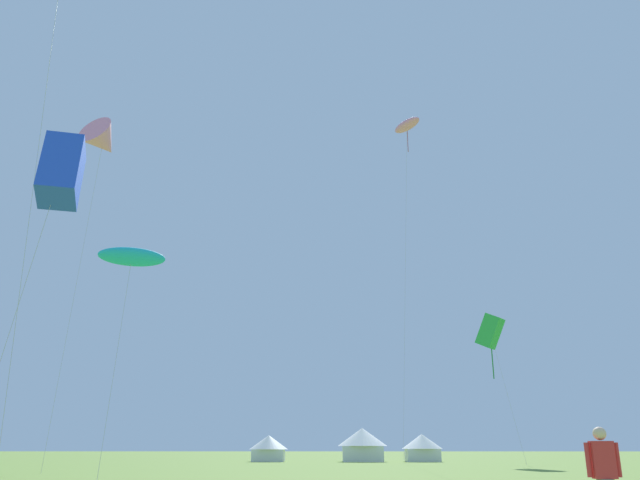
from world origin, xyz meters
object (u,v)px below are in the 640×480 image
(kite_blue_box, at_px, (61,171))
(kite_cyan_parafoil, at_px, (132,257))
(kite_pink_delta, at_px, (103,141))
(festival_tent_center, at_px, (422,446))
(kite_green_box, at_px, (490,331))
(kite_pink_parafoil, at_px, (407,126))
(festival_tent_right, at_px, (362,443))
(festival_tent_left, at_px, (269,447))

(kite_blue_box, relative_size, kite_cyan_parafoil, 1.10)
(kite_pink_delta, bearing_deg, festival_tent_center, 49.34)
(kite_blue_box, height_order, festival_tent_center, kite_blue_box)
(kite_cyan_parafoil, distance_m, festival_tent_center, 41.21)
(kite_green_box, height_order, kite_pink_parafoil, kite_pink_parafoil)
(kite_cyan_parafoil, relative_size, festival_tent_right, 2.26)
(kite_cyan_parafoil, height_order, kite_pink_parafoil, kite_pink_parafoil)
(kite_pink_delta, xyz_separation_m, festival_tent_right, (18.06, 27.81, -19.03))
(kite_pink_parafoil, distance_m, festival_tent_center, 33.13)
(festival_tent_right, bearing_deg, festival_tent_left, 180.00)
(festival_tent_center, bearing_deg, kite_pink_parafoil, -97.69)
(kite_green_box, relative_size, kite_pink_parafoil, 0.36)
(kite_cyan_parafoil, xyz_separation_m, festival_tent_right, (12.82, 35.63, -8.66))
(kite_blue_box, height_order, festival_tent_left, kite_blue_box)
(festival_tent_left, height_order, festival_tent_right, festival_tent_right)
(kite_pink_parafoil, bearing_deg, festival_tent_center, 82.31)
(kite_pink_parafoil, height_order, festival_tent_center, kite_pink_parafoil)
(kite_cyan_parafoil, xyz_separation_m, festival_tent_left, (3.60, 35.63, -9.03))
(kite_green_box, xyz_separation_m, kite_cyan_parafoil, (-23.80, -25.83, -0.62))
(kite_blue_box, xyz_separation_m, festival_tent_left, (3.18, 45.44, -9.32))
(festival_tent_center, bearing_deg, kite_blue_box, -111.87)
(kite_cyan_parafoil, distance_m, kite_pink_parafoil, 43.51)
(festival_tent_right, distance_m, festival_tent_center, 5.84)
(kite_blue_box, distance_m, festival_tent_center, 49.83)
(kite_green_box, relative_size, festival_tent_right, 2.59)
(kite_blue_box, relative_size, festival_tent_center, 3.05)
(kite_pink_delta, height_order, kite_cyan_parafoil, kite_pink_delta)
(kite_green_box, relative_size, festival_tent_left, 3.30)
(kite_blue_box, distance_m, kite_cyan_parafoil, 9.82)
(festival_tent_left, relative_size, festival_tent_right, 0.79)
(kite_green_box, xyz_separation_m, festival_tent_right, (-10.98, 9.80, -9.28))
(kite_green_box, bearing_deg, festival_tent_right, 138.24)
(festival_tent_left, distance_m, festival_tent_right, 9.23)
(kite_green_box, xyz_separation_m, kite_pink_delta, (-29.04, -18.01, 9.75))
(kite_pink_delta, height_order, kite_pink_parafoil, kite_pink_parafoil)
(kite_pink_parafoil, xyz_separation_m, festival_tent_center, (0.55, 4.10, -32.87))
(kite_blue_box, bearing_deg, kite_pink_delta, 107.81)
(kite_green_box, relative_size, festival_tent_center, 3.17)
(kite_pink_parafoil, height_order, festival_tent_left, kite_pink_parafoil)
(kite_green_box, distance_m, festival_tent_left, 24.44)
(festival_tent_left, xyz_separation_m, festival_tent_right, (9.22, -0.00, 0.37))
(kite_green_box, bearing_deg, kite_blue_box, -123.27)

